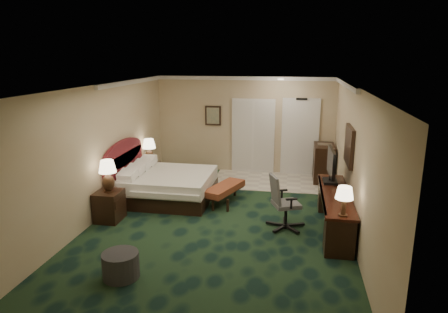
% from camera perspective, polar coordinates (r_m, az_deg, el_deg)
% --- Properties ---
extents(floor, '(5.00, 7.50, 0.00)m').
position_cam_1_polar(floor, '(8.12, -0.57, -9.42)').
color(floor, black).
rests_on(floor, ground).
extents(ceiling, '(5.00, 7.50, 0.00)m').
position_cam_1_polar(ceiling, '(7.46, -0.62, 9.93)').
color(ceiling, white).
rests_on(ceiling, wall_back).
extents(wall_back, '(5.00, 0.00, 2.70)m').
position_cam_1_polar(wall_back, '(11.31, 2.96, 4.51)').
color(wall_back, beige).
rests_on(wall_back, ground).
extents(wall_front, '(5.00, 0.00, 2.70)m').
position_cam_1_polar(wall_front, '(4.27, -10.25, -12.61)').
color(wall_front, beige).
rests_on(wall_front, ground).
extents(wall_left, '(0.00, 7.50, 2.70)m').
position_cam_1_polar(wall_left, '(8.50, -17.40, 0.59)').
color(wall_left, beige).
rests_on(wall_left, ground).
extents(wall_right, '(0.00, 7.50, 2.70)m').
position_cam_1_polar(wall_right, '(7.63, 18.18, -0.98)').
color(wall_right, beige).
rests_on(wall_right, ground).
extents(crown_molding, '(5.00, 7.50, 0.10)m').
position_cam_1_polar(crown_molding, '(7.46, -0.62, 9.55)').
color(crown_molding, silver).
rests_on(crown_molding, wall_back).
extents(tile_patch, '(3.20, 1.70, 0.01)m').
position_cam_1_polar(tile_patch, '(10.72, 7.07, -3.52)').
color(tile_patch, beige).
rests_on(tile_patch, ground).
extents(headboard, '(0.12, 2.00, 1.40)m').
position_cam_1_polar(headboard, '(9.50, -14.05, -1.82)').
color(headboard, '#4F0C0F').
rests_on(headboard, ground).
extents(entry_door, '(1.02, 0.06, 2.18)m').
position_cam_1_polar(entry_door, '(11.25, 10.79, 2.67)').
color(entry_door, silver).
rests_on(entry_door, ground).
extents(closet_doors, '(1.20, 0.06, 2.10)m').
position_cam_1_polar(closet_doors, '(11.29, 4.18, 2.93)').
color(closet_doors, silver).
rests_on(closet_doors, ground).
extents(wall_art, '(0.45, 0.06, 0.55)m').
position_cam_1_polar(wall_art, '(11.37, -1.57, 5.86)').
color(wall_art, slate).
rests_on(wall_art, wall_back).
extents(wall_mirror, '(0.05, 0.95, 0.75)m').
position_cam_1_polar(wall_mirror, '(8.16, 17.46, 1.48)').
color(wall_mirror, white).
rests_on(wall_mirror, wall_right).
extents(bed, '(1.96, 1.82, 0.62)m').
position_cam_1_polar(bed, '(9.37, -7.85, -4.23)').
color(bed, silver).
rests_on(bed, ground).
extents(nightstand_near, '(0.49, 0.56, 0.61)m').
position_cam_1_polar(nightstand_near, '(8.46, -16.08, -6.79)').
color(nightstand_near, black).
rests_on(nightstand_near, ground).
extents(nightstand_far, '(0.43, 0.49, 0.53)m').
position_cam_1_polar(nightstand_far, '(10.63, -10.41, -2.34)').
color(nightstand_far, black).
rests_on(nightstand_far, ground).
extents(lamp_near, '(0.44, 0.44, 0.65)m').
position_cam_1_polar(lamp_near, '(8.24, -16.24, -2.71)').
color(lamp_near, black).
rests_on(lamp_near, nightstand_near).
extents(lamp_far, '(0.42, 0.42, 0.64)m').
position_cam_1_polar(lamp_far, '(10.51, -10.63, 0.76)').
color(lamp_far, black).
rests_on(lamp_far, nightstand_far).
extents(bed_bench, '(0.82, 1.30, 0.41)m').
position_cam_1_polar(bed_bench, '(9.09, 0.07, -5.38)').
color(bed_bench, maroon).
rests_on(bed_bench, ground).
extents(ottoman, '(0.71, 0.71, 0.40)m').
position_cam_1_polar(ottoman, '(6.41, -14.54, -14.79)').
color(ottoman, '#353535').
rests_on(ottoman, ground).
extents(desk, '(0.54, 2.50, 0.72)m').
position_cam_1_polar(desk, '(8.00, 15.46, -7.55)').
color(desk, black).
rests_on(desk, ground).
extents(tv, '(0.11, 0.90, 0.70)m').
position_cam_1_polar(tv, '(8.42, 15.05, -1.33)').
color(tv, black).
rests_on(tv, desk).
extents(desk_lamp, '(0.30, 0.30, 0.51)m').
position_cam_1_polar(desk_lamp, '(6.76, 16.76, -6.14)').
color(desk_lamp, black).
rests_on(desk_lamp, desk).
extents(desk_chair, '(0.80, 0.78, 1.07)m').
position_cam_1_polar(desk_chair, '(7.79, 8.89, -6.40)').
color(desk_chair, '#505050').
rests_on(desk_chair, ground).
extents(minibar, '(0.52, 0.93, 0.98)m').
position_cam_1_polar(minibar, '(10.89, 14.04, -0.91)').
color(minibar, black).
rests_on(minibar, ground).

